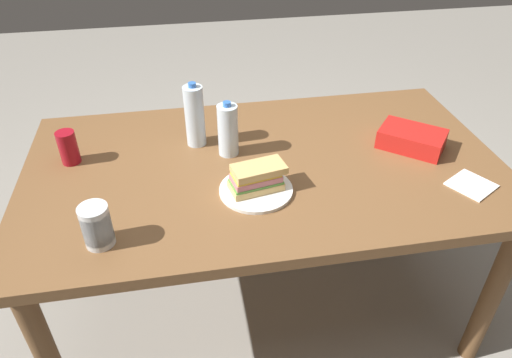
# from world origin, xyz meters

# --- Properties ---
(ground_plane) EXTENTS (8.00, 8.00, 0.00)m
(ground_plane) POSITION_xyz_m (0.00, 0.00, 0.00)
(ground_plane) COLOR gray
(dining_table) EXTENTS (1.70, 0.96, 0.75)m
(dining_table) POSITION_xyz_m (0.00, 0.00, 0.67)
(dining_table) COLOR brown
(dining_table) RESTS_ON ground_plane
(paper_plate) EXTENTS (0.24, 0.24, 0.01)m
(paper_plate) POSITION_xyz_m (-0.06, -0.16, 0.76)
(paper_plate) COLOR white
(paper_plate) RESTS_ON dining_table
(sandwich) EXTENTS (0.19, 0.13, 0.08)m
(sandwich) POSITION_xyz_m (-0.06, -0.15, 0.80)
(sandwich) COLOR #DBB26B
(sandwich) RESTS_ON paper_plate
(soda_can_red) EXTENTS (0.07, 0.07, 0.12)m
(soda_can_red) POSITION_xyz_m (-0.68, 0.13, 0.81)
(soda_can_red) COLOR maroon
(soda_can_red) RESTS_ON dining_table
(chip_bag) EXTENTS (0.27, 0.26, 0.07)m
(chip_bag) POSITION_xyz_m (0.56, 0.01, 0.79)
(chip_bag) COLOR red
(chip_bag) RESTS_ON dining_table
(water_bottle_tall) EXTENTS (0.07, 0.07, 0.21)m
(water_bottle_tall) POSITION_xyz_m (-0.12, 0.09, 0.85)
(water_bottle_tall) COLOR silver
(water_bottle_tall) RESTS_ON dining_table
(plastic_cup_stack) EXTENTS (0.08, 0.08, 0.13)m
(plastic_cup_stack) POSITION_xyz_m (-0.54, -0.32, 0.82)
(plastic_cup_stack) COLOR silver
(plastic_cup_stack) RESTS_ON dining_table
(water_bottle_spare) EXTENTS (0.07, 0.07, 0.25)m
(water_bottle_spare) POSITION_xyz_m (-0.23, 0.18, 0.87)
(water_bottle_spare) COLOR silver
(water_bottle_spare) RESTS_ON dining_table
(paper_napkin) EXTENTS (0.18, 0.18, 0.01)m
(paper_napkin) POSITION_xyz_m (0.66, -0.25, 0.75)
(paper_napkin) COLOR white
(paper_napkin) RESTS_ON dining_table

